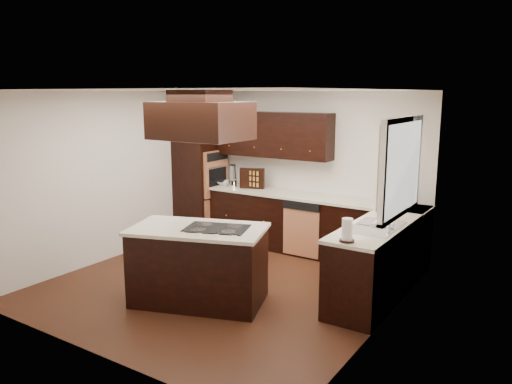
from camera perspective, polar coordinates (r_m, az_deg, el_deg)
floor at (r=6.66m, az=-3.60°, el=-10.60°), size 4.20×4.20×0.02m
ceiling at (r=6.18m, az=-3.89°, el=11.63°), size 4.20×4.20×0.02m
wall_back at (r=8.07m, az=5.26°, el=2.52°), size 4.20×0.02×2.50m
wall_front at (r=4.82m, az=-18.91°, el=-3.97°), size 4.20×0.02×2.50m
wall_left at (r=7.73m, az=-16.38°, el=1.74°), size 0.02×4.20×2.50m
wall_right at (r=5.34m, az=14.75°, el=-2.28°), size 0.02×4.20×2.50m
oven_column at (r=8.74m, az=-6.38°, el=1.91°), size 0.65×0.75×2.12m
wall_oven_face at (r=8.51m, az=-4.57°, el=2.11°), size 0.05×0.62×0.78m
base_cabinets_back at (r=7.95m, az=4.33°, el=-3.56°), size 2.93×0.60×0.88m
base_cabinets_right at (r=6.48m, az=14.32°, el=-7.34°), size 0.60×2.40×0.88m
countertop_back at (r=7.83m, az=4.33°, el=-0.33°), size 2.93×0.63×0.04m
countertop_right at (r=6.35m, az=14.39°, el=-3.38°), size 0.63×2.40×0.04m
upper_cabinets at (r=8.05m, az=2.00°, el=6.56°), size 2.00×0.34×0.72m
dishwasher_front at (r=7.57m, az=5.20°, el=-4.67°), size 0.60×0.05×0.72m
window_frame at (r=5.80m, az=16.30°, el=2.70°), size 0.06×1.32×1.12m
window_pane at (r=5.79m, az=16.56°, el=2.68°), size 0.00×1.20×1.00m
curtain_left at (r=5.41m, az=14.42°, el=2.76°), size 0.02×0.34×0.90m
curtain_right at (r=6.21m, az=16.93°, el=3.67°), size 0.02×0.34×0.90m
sink_rim at (r=6.02m, az=13.46°, el=-3.90°), size 0.52×0.84×0.01m
island at (r=6.03m, az=-6.55°, el=-8.45°), size 1.70×1.28×0.88m
island_top at (r=5.89m, az=-6.65°, el=-4.24°), size 1.77×1.35×0.04m
cooktop at (r=5.81m, az=-4.54°, el=-4.15°), size 0.83×0.69×0.01m
range_hood at (r=5.70m, az=-6.37°, el=8.10°), size 1.05×0.72×0.42m
hood_duct at (r=5.69m, az=-6.44°, el=10.87°), size 0.55×0.50×0.13m
blender_base at (r=8.35m, az=-2.66°, el=0.90°), size 0.15×0.15×0.10m
blender_pitcher at (r=8.32m, az=-2.67°, el=2.12°), size 0.13×0.13×0.26m
spice_rack at (r=8.21m, az=-0.44°, el=1.58°), size 0.41×0.25×0.34m
mixing_bowl at (r=8.53m, az=-3.53°, el=1.00°), size 0.32×0.32×0.07m
soap_bottle at (r=6.43m, az=14.33°, el=-2.21°), size 0.09×0.09×0.17m
paper_towel at (r=5.35m, az=10.38°, el=-4.31°), size 0.13×0.13×0.25m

